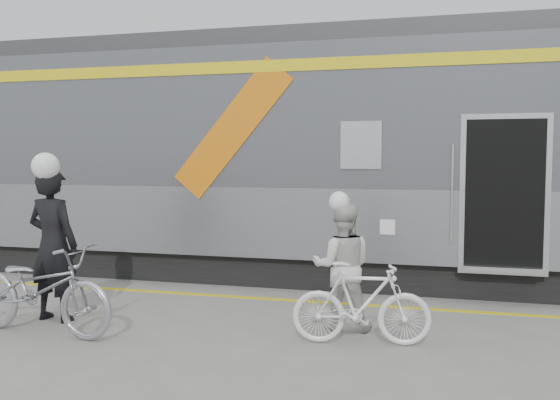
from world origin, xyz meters
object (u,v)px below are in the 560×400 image
(bicycle_right, at_px, (361,304))
(man, at_px, (53,245))
(bicycle_left, at_px, (39,289))
(woman, at_px, (342,266))

(bicycle_right, bearing_deg, man, 82.18)
(bicycle_left, xyz_separation_m, woman, (3.40, 1.10, 0.23))
(man, height_order, bicycle_right, man)
(bicycle_left, bearing_deg, man, 26.07)
(man, height_order, woman, man)
(man, relative_size, bicycle_left, 0.95)
(man, bearing_deg, bicycle_right, -173.84)
(woman, bearing_deg, bicycle_right, 110.72)
(woman, bearing_deg, bicycle_left, 10.11)
(man, distance_m, bicycle_right, 3.93)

